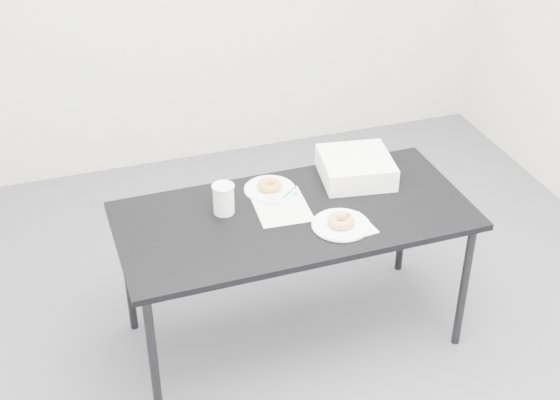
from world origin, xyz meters
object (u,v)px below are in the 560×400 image
object	(u,v)px
table	(294,223)
bakery_box	(356,167)
donut_near	(341,221)
plate_far	(270,189)
pen	(288,194)
coffee_cup	(224,199)
plate_near	(341,225)
scorecard	(281,206)
donut_far	(270,185)

from	to	relation	value
table	bakery_box	world-z (taller)	bakery_box
donut_near	plate_far	world-z (taller)	donut_near
pen	coffee_cup	bearing A→B (deg)	148.58
bakery_box	plate_near	bearing A→B (deg)	-112.87
scorecard	pen	xyz separation A→B (m)	(0.06, 0.08, 0.01)
plate_far	bakery_box	world-z (taller)	bakery_box
donut_near	donut_far	bearing A→B (deg)	117.55
table	plate_far	xyz separation A→B (m)	(-0.04, 0.22, 0.06)
plate_near	bakery_box	world-z (taller)	bakery_box
donut_far	pen	bearing A→B (deg)	-48.13
donut_near	table	bearing A→B (deg)	134.35
table	scorecard	bearing A→B (deg)	118.86
table	bakery_box	xyz separation A→B (m)	(0.37, 0.20, 0.11)
table	coffee_cup	bearing A→B (deg)	159.25
table	scorecard	world-z (taller)	scorecard
plate_far	table	bearing A→B (deg)	-79.01
donut_near	donut_far	xyz separation A→B (m)	(-0.20, 0.38, -0.00)
scorecard	plate_far	size ratio (longest dim) A/B	1.25
plate_near	donut_near	size ratio (longest dim) A/B	2.13
donut_far	bakery_box	distance (m)	0.41
donut_near	bakery_box	size ratio (longest dim) A/B	0.37
donut_far	coffee_cup	distance (m)	0.27
plate_near	donut_far	size ratio (longest dim) A/B	2.27
pen	donut_far	bearing A→B (deg)	92.50
table	donut_near	bearing A→B (deg)	-46.35
donut_near	coffee_cup	size ratio (longest dim) A/B	0.85
plate_near	plate_far	bearing A→B (deg)	117.55
table	donut_near	distance (m)	0.23
scorecard	bakery_box	size ratio (longest dim) A/B	0.92
pen	bakery_box	xyz separation A→B (m)	(0.35, 0.05, 0.05)
plate_near	plate_far	distance (m)	0.42
donut_far	coffee_cup	size ratio (longest dim) A/B	0.80
table	bakery_box	distance (m)	0.43
coffee_cup	plate_far	bearing A→B (deg)	24.88
scorecard	bakery_box	xyz separation A→B (m)	(0.41, 0.13, 0.05)
scorecard	pen	distance (m)	0.10
pen	donut_near	bearing A→B (deg)	-105.86
donut_near	plate_far	distance (m)	0.42
pen	bakery_box	bearing A→B (deg)	-31.59
pen	donut_near	world-z (taller)	donut_near
scorecard	donut_far	xyz separation A→B (m)	(-0.00, 0.15, 0.02)
donut_near	bakery_box	bearing A→B (deg)	58.45
pen	plate_far	xyz separation A→B (m)	(-0.06, 0.07, -0.00)
plate_near	donut_far	world-z (taller)	donut_far
table	plate_near	distance (m)	0.23
plate_far	donut_far	xyz separation A→B (m)	(0.00, 0.00, 0.02)
scorecard	pen	size ratio (longest dim) A/B	2.15
bakery_box	donut_near	bearing A→B (deg)	-112.87
scorecard	coffee_cup	world-z (taller)	coffee_cup
scorecard	donut_near	world-z (taller)	donut_near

